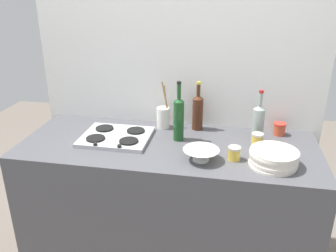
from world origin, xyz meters
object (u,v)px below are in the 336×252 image
(mixing_bowl, at_px, (201,154))
(condiment_jar_front, at_px, (234,153))
(stovetop_hob, at_px, (116,137))
(plate_stack, at_px, (274,158))
(wine_bottle_leftmost, at_px, (198,111))
(condiment_jar_rear, at_px, (279,129))
(wine_bottle_mid_right, at_px, (179,118))
(wine_bottle_mid_left, at_px, (258,123))
(condiment_jar_spare, at_px, (257,142))
(utensil_crock, at_px, (163,117))

(mixing_bowl, distance_m, condiment_jar_front, 0.18)
(stovetop_hob, distance_m, mixing_bowl, 0.58)
(stovetop_hob, xyz_separation_m, plate_stack, (0.94, -0.17, 0.03))
(wine_bottle_leftmost, distance_m, condiment_jar_rear, 0.53)
(stovetop_hob, distance_m, condiment_jar_rear, 1.04)
(wine_bottle_mid_right, xyz_separation_m, condiment_jar_rear, (0.62, 0.19, -0.11))
(condiment_jar_front, bearing_deg, stovetop_hob, 168.76)
(wine_bottle_leftmost, bearing_deg, plate_stack, -42.95)
(wine_bottle_leftmost, xyz_separation_m, condiment_jar_rear, (0.53, 0.00, -0.09))
(wine_bottle_mid_left, distance_m, condiment_jar_rear, 0.22)
(mixing_bowl, bearing_deg, plate_stack, 2.13)
(mixing_bowl, bearing_deg, wine_bottle_mid_left, 43.74)
(condiment_jar_spare, bearing_deg, utensil_crock, 157.90)
(wine_bottle_mid_right, relative_size, condiment_jar_rear, 4.72)
(condiment_jar_front, bearing_deg, wine_bottle_leftmost, 122.06)
(utensil_crock, bearing_deg, condiment_jar_front, -38.67)
(condiment_jar_rear, bearing_deg, plate_stack, -99.67)
(plate_stack, xyz_separation_m, mixing_bowl, (-0.39, -0.01, -0.01))
(wine_bottle_leftmost, xyz_separation_m, condiment_jar_front, (0.25, -0.40, -0.09))
(wine_bottle_mid_left, relative_size, mixing_bowl, 1.66)
(wine_bottle_leftmost, distance_m, wine_bottle_mid_left, 0.40)
(wine_bottle_mid_right, distance_m, condiment_jar_rear, 0.66)
(stovetop_hob, distance_m, wine_bottle_leftmost, 0.55)
(wine_bottle_mid_right, distance_m, utensil_crock, 0.23)
(wine_bottle_mid_left, height_order, condiment_jar_rear, wine_bottle_mid_left)
(wine_bottle_mid_left, distance_m, mixing_bowl, 0.44)
(wine_bottle_mid_right, relative_size, mixing_bowl, 1.87)
(stovetop_hob, height_order, utensil_crock, utensil_crock)
(stovetop_hob, height_order, condiment_jar_rear, condiment_jar_rear)
(plate_stack, xyz_separation_m, utensil_crock, (-0.68, 0.41, 0.03))
(condiment_jar_front, relative_size, condiment_jar_spare, 0.71)
(stovetop_hob, bearing_deg, mixing_bowl, -18.81)
(condiment_jar_front, bearing_deg, condiment_jar_spare, 46.91)
(stovetop_hob, relative_size, condiment_jar_rear, 5.31)
(stovetop_hob, distance_m, condiment_jar_spare, 0.86)
(wine_bottle_mid_right, xyz_separation_m, condiment_jar_spare, (0.47, -0.07, -0.09))
(wine_bottle_leftmost, height_order, wine_bottle_mid_right, wine_bottle_mid_right)
(wine_bottle_leftmost, distance_m, wine_bottle_mid_right, 0.22)
(stovetop_hob, xyz_separation_m, wine_bottle_mid_right, (0.39, 0.06, 0.13))
(wine_bottle_leftmost, relative_size, condiment_jar_rear, 4.09)
(plate_stack, bearing_deg, condiment_jar_rear, 80.33)
(plate_stack, height_order, utensil_crock, utensil_crock)
(condiment_jar_rear, bearing_deg, mixing_bowl, -136.18)
(wine_bottle_mid_left, relative_size, condiment_jar_spare, 3.03)
(plate_stack, bearing_deg, stovetop_hob, 169.54)
(wine_bottle_leftmost, relative_size, condiment_jar_spare, 2.97)
(utensil_crock, bearing_deg, stovetop_hob, -137.36)
(mixing_bowl, xyz_separation_m, condiment_jar_front, (0.18, 0.04, 0.00))
(wine_bottle_mid_left, xyz_separation_m, condiment_jar_spare, (-0.00, -0.12, -0.07))
(mixing_bowl, bearing_deg, condiment_jar_rear, 43.82)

